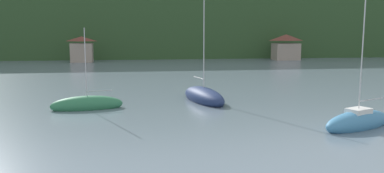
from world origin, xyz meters
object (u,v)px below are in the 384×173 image
Objects in this scene: sailboat_mid_2 at (358,122)px; sailboat_mid_6 at (204,97)px; sailboat_mid_3 at (87,105)px; shore_building_west at (82,50)px; shore_building_westcentral at (286,47)px.

sailboat_mid_6 reaches higher than sailboat_mid_2.
sailboat_mid_2 reaches higher than sailboat_mid_3.
shore_building_westcentral is (48.32, 0.66, 0.23)m from shore_building_west.
sailboat_mid_3 is at bearing -90.58° from sailboat_mid_6.
sailboat_mid_6 reaches higher than sailboat_mid_3.
shore_building_west is at bearing -179.22° from shore_building_westcentral.
sailboat_mid_6 is (-8.68, 11.67, 0.01)m from sailboat_mid_2.
sailboat_mid_3 is (-40.42, -55.61, -2.66)m from shore_building_westcentral.
sailboat_mid_3 is at bearing -126.01° from shore_building_westcentral.
sailboat_mid_2 is (27.12, -64.26, -2.39)m from shore_building_west.
sailboat_mid_6 is at bearing -119.30° from shore_building_westcentral.
shore_building_westcentral is 61.12m from sailboat_mid_6.
shore_building_westcentral is 0.65× the size of sailboat_mid_2.
shore_building_west is 0.92× the size of shore_building_westcentral.
shore_building_west is 55.78m from sailboat_mid_6.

